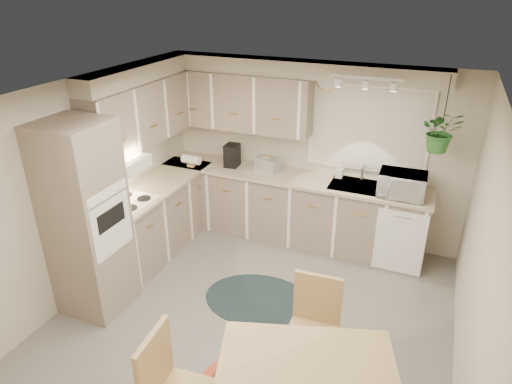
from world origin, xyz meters
The scene contains 31 objects.
floor centered at (0.00, 0.00, 0.00)m, with size 4.20×4.20×0.00m, color slate.
ceiling centered at (0.00, 0.00, 2.40)m, with size 4.20×4.20×0.00m, color silver.
wall_back centered at (0.00, 2.10, 1.20)m, with size 4.00×0.04×2.40m, color #C0B79F.
wall_left centered at (-2.00, 0.00, 1.20)m, with size 0.04×4.20×2.40m, color #C0B79F.
wall_right centered at (2.00, 0.00, 1.20)m, with size 0.04×4.20×2.40m, color #C0B79F.
base_cab_left centered at (-1.70, 0.88, 0.45)m, with size 0.60×1.85×0.90m, color gray.
base_cab_back centered at (-0.20, 1.80, 0.45)m, with size 3.60×0.60×0.90m, color gray.
counter_left centered at (-1.69, 0.88, 0.92)m, with size 0.64×1.89×0.04m, color beige.
counter_back centered at (-0.20, 1.79, 0.92)m, with size 3.64×0.64×0.04m, color beige.
oven_stack centered at (-1.68, -0.38, 1.05)m, with size 0.65×0.65×2.10m, color gray.
wall_oven_face centered at (-1.35, -0.38, 1.05)m, with size 0.02×0.56×0.58m, color white.
upper_cab_left centered at (-1.82, 1.00, 1.83)m, with size 0.35×2.00×0.75m, color gray.
upper_cab_back centered at (-1.00, 1.93, 1.83)m, with size 2.00×0.35×0.75m, color gray.
soffit_left centered at (-1.85, 1.00, 2.30)m, with size 0.30×2.00×0.20m, color #C0B79F.
soffit_back centered at (-0.20, 1.95, 2.30)m, with size 3.60×0.30×0.20m, color #C0B79F.
cooktop centered at (-1.68, 0.30, 0.94)m, with size 0.52×0.58×0.02m, color white.
range_hood centered at (-1.70, 0.30, 1.40)m, with size 0.40×0.60×0.14m, color white.
window_blinds centered at (0.70, 2.07, 1.60)m, with size 1.40×0.02×1.00m, color white.
window_frame centered at (0.70, 2.08, 1.60)m, with size 1.50×0.02×1.10m, color white.
sink centered at (0.70, 1.80, 0.90)m, with size 0.70×0.48×0.10m, color #A1A3A8.
dishwasher_front centered at (1.30, 1.49, 0.42)m, with size 0.58×0.01×0.83m, color white.
track_light_bar centered at (0.70, 1.55, 2.33)m, with size 0.80×0.04×0.04m, color white.
wall_clock centered at (0.15, 2.07, 2.18)m, with size 0.30×0.30×0.03m, color gold.
chair_back centered at (0.77, -0.48, 0.49)m, with size 0.45×0.45×0.97m, color tan.
braided_rug centered at (-0.06, 0.34, 0.01)m, with size 1.24×0.93×0.01m, color black.
microwave centered at (1.22, 1.70, 1.12)m, with size 0.54×0.30×0.37m, color white.
soap_bottle centered at (0.41, 1.95, 0.99)m, with size 0.09×0.20×0.09m, color white.
hanging_plant centered at (1.55, 1.70, 1.73)m, with size 0.42×0.47×0.37m, color #2A6829.
coffee_maker centered at (-1.05, 1.80, 1.10)m, with size 0.18×0.22×0.31m, color black.
toaster centered at (-0.54, 1.82, 1.04)m, with size 0.31×0.18×0.19m, color #A1A3A8.
knife_block centered at (-0.53, 1.85, 1.04)m, with size 0.09×0.09×0.20m, color tan.
Camera 1 is at (1.51, -3.50, 3.31)m, focal length 32.00 mm.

